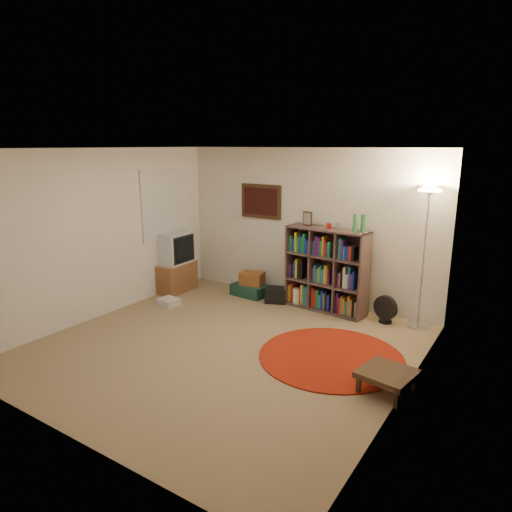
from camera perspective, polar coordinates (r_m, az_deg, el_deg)
The scene contains 12 objects.
room at distance 5.68m, azimuth -4.32°, elevation 0.66°, with size 4.54×4.54×2.54m.
bookshelf at distance 7.17m, azimuth 8.66°, elevation -1.85°, with size 1.33×0.49×1.57m.
floor_lamp at distance 6.59m, azimuth 20.71°, elevation 5.30°, with size 0.40×0.40×2.02m.
floor_fan at distance 6.95m, azimuth 15.87°, elevation -6.42°, with size 0.37×0.24×0.41m.
tv_stand at distance 8.19m, azimuth -10.28°, elevation -0.81°, with size 0.55×0.75×1.07m.
dvd_box at distance 7.58m, azimuth -10.84°, elevation -5.66°, with size 0.36×0.31×0.11m.
suitcase at distance 7.91m, azimuth -0.76°, elevation -4.26°, with size 0.63×0.44×0.19m.
wicker_basket at distance 7.85m, azimuth -0.49°, elevation -2.81°, with size 0.43×0.34×0.22m.
duffel_bag at distance 7.59m, azimuth 2.54°, elevation -4.88°, with size 0.43×0.39×0.24m.
paper_towel at distance 7.46m, azimuth 5.15°, elevation -5.09°, with size 0.15×0.15×0.28m.
red_rug at distance 5.81m, azimuth 9.34°, elevation -12.30°, with size 1.78×1.78×0.02m.
side_table at distance 5.12m, azimuth 16.08°, elevation -14.04°, with size 0.61×0.61×0.24m.
Camera 1 is at (3.30, -4.35, 2.55)m, focal length 32.00 mm.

